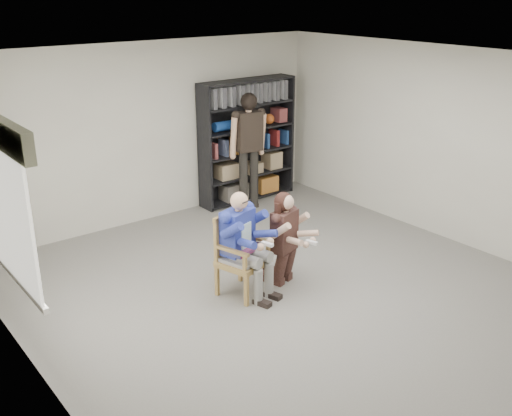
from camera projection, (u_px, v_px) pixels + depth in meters
room_shell at (302, 190)px, 6.77m from camera, size 6.00×7.00×2.80m
floor at (299, 299)px, 7.26m from camera, size 6.00×7.00×0.01m
window_left at (4, 202)px, 5.73m from camera, size 0.16×2.00×1.75m
armchair at (243, 255)px, 7.23m from camera, size 0.72×0.71×1.02m
seated_man at (243, 244)px, 7.18m from camera, size 0.77×0.92×1.32m
kneeling_woman at (286, 239)px, 7.44m from camera, size 0.71×0.92×1.21m
bookshelf at (247, 141)px, 10.29m from camera, size 1.80×0.38×2.10m
standing_man at (249, 153)px, 9.87m from camera, size 0.64×0.42×1.94m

